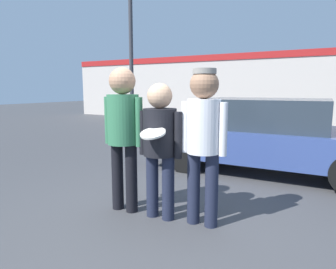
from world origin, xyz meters
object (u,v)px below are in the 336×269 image
(person_middle_with_frisbee, at_px, (160,139))
(street_lamp, at_px, (137,24))
(person_left, at_px, (123,125))
(person_right, at_px, (203,132))
(parked_car_near, at_px, (266,135))

(person_middle_with_frisbee, xyz_separation_m, street_lamp, (-3.28, 4.49, 2.44))
(street_lamp, bearing_deg, person_left, -58.56)
(person_left, distance_m, person_right, 1.05)
(person_left, height_order, street_lamp, street_lamp)
(person_left, xyz_separation_m, parked_car_near, (1.26, 2.88, -0.42))
(person_left, xyz_separation_m, person_right, (1.05, 0.07, -0.03))
(parked_car_near, bearing_deg, person_left, -113.55)
(person_right, bearing_deg, street_lamp, 130.63)
(person_left, height_order, parked_car_near, person_left)
(person_right, bearing_deg, person_middle_with_frisbee, -172.76)
(person_left, height_order, person_middle_with_frisbee, person_left)
(person_middle_with_frisbee, distance_m, parked_car_near, 2.98)
(person_left, distance_m, street_lamp, 5.76)
(person_middle_with_frisbee, distance_m, street_lamp, 6.07)
(person_right, distance_m, parked_car_near, 2.84)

